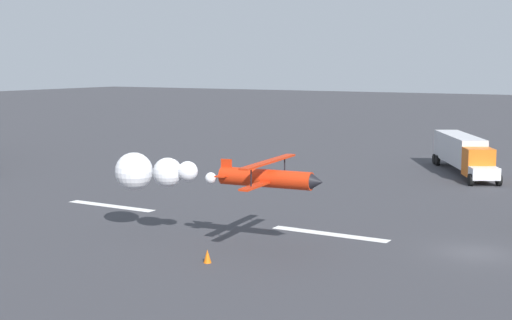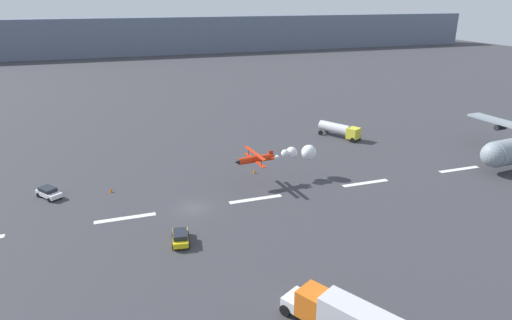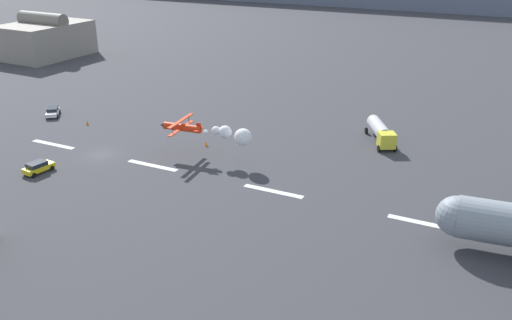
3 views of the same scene
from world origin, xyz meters
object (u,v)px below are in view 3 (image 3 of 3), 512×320
Objects in this scene: stunt_biplane_red at (221,133)px; traffic_cone_near at (87,123)px; airport_staff_sedan at (53,112)px; traffic_cone_far at (206,144)px; followme_car_yellow at (38,167)px; fuel_tanker_truck at (381,132)px.

stunt_biplane_red is 28.22m from traffic_cone_near.
airport_staff_sedan is 31.70m from traffic_cone_far.
airport_staff_sedan is at bearing 173.25° from traffic_cone_near.
airport_staff_sedan is 5.95× the size of traffic_cone_near.
followme_car_yellow is 23.86m from traffic_cone_far.
airport_staff_sedan is (-16.26, 18.94, 0.00)m from followme_car_yellow.
traffic_cone_near is at bearing 112.98° from followme_car_yellow.
stunt_biplane_red is 36.85m from airport_staff_sedan.
traffic_cone_near is at bearing 172.76° from stunt_biplane_red.
fuel_tanker_truck is 48.15m from traffic_cone_near.
airport_staff_sedan is at bearing 178.67° from traffic_cone_far.
stunt_biplane_red is 18.86× the size of traffic_cone_near.
followme_car_yellow reaches higher than traffic_cone_near.
traffic_cone_near is 1.00× the size of traffic_cone_far.
followme_car_yellow is at bearing -67.02° from traffic_cone_near.
fuel_tanker_truck is at bearing 42.60° from stunt_biplane_red.
airport_staff_sedan is 5.95× the size of traffic_cone_far.
fuel_tanker_truck reaches higher than airport_staff_sedan.
followme_car_yellow is (-20.15, -14.38, -3.33)m from stunt_biplane_red.
traffic_cone_near is at bearing -6.75° from airport_staff_sedan.
fuel_tanker_truck reaches higher than followme_car_yellow.
airport_staff_sedan reaches higher than traffic_cone_far.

